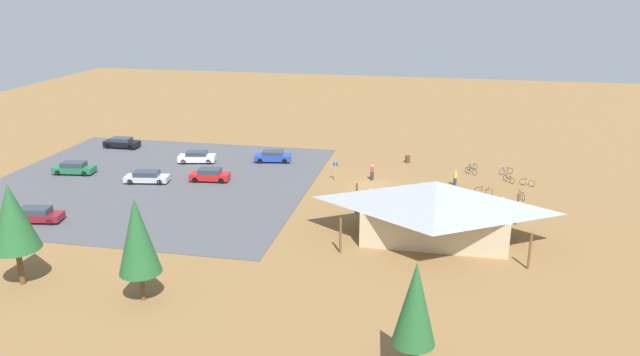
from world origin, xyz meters
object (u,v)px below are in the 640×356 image
bicycle_purple_by_bin (506,171)px  trash_bin (408,159)px  car_silver_aisle_side (147,177)px  lot_sign (335,168)px  bicycle_red_lone_east (484,191)px  car_maroon_end_stall (36,215)px  bike_pavilion (435,206)px  pine_center (415,304)px  bicycle_blue_near_sign (471,171)px  pine_far_east (137,236)px  visitor_crossing_yard (372,172)px  pine_mideast (12,217)px  car_white_front_row (197,157)px  bicycle_teal_near_porch (455,201)px  bicycle_yellow_front_row (522,195)px  car_green_inner_stall (74,168)px  visitor_near_lot (455,178)px  car_red_mid_lot (210,175)px  bicycle_white_lone_west (527,183)px  car_black_near_entry (122,143)px  car_blue_second_row (273,156)px  bicycle_black_edge_north (509,179)px  bicycle_green_yard_front (472,167)px

bicycle_purple_by_bin → trash_bin: bearing=-12.8°
car_silver_aisle_side → lot_sign: bearing=-166.1°
bicycle_red_lone_east → car_maroon_end_stall: bearing=21.5°
lot_sign → bike_pavilion: bearing=128.3°
pine_center → bicycle_blue_near_sign: size_ratio=5.07×
pine_far_east → visitor_crossing_yard: size_ratio=4.28×
bike_pavilion → pine_mideast: 32.72m
car_white_front_row → visitor_crossing_yard: (-21.70, 2.47, 0.17)m
pine_center → bicycle_teal_near_porch: (-2.58, -28.72, -4.11)m
bicycle_teal_near_porch → bicycle_yellow_front_row: bicycle_teal_near_porch is taller
car_green_inner_stall → bike_pavilion: bearing=165.8°
visitor_near_lot → bicycle_yellow_front_row: bearing=155.5°
bicycle_blue_near_sign → bicycle_yellow_front_row: 8.94m
pine_mideast → car_red_mid_lot: bearing=-100.3°
car_red_mid_lot → car_green_inner_stall: size_ratio=0.93×
bicycle_white_lone_west → car_green_inner_stall: bearing=6.7°
trash_bin → car_black_near_entry: bearing=1.1°
bicycle_blue_near_sign → visitor_near_lot: bearing=67.9°
bicycle_yellow_front_row → car_blue_second_row: size_ratio=0.36×
car_red_mid_lot → pine_far_east: bearing=101.2°
bike_pavilion → lot_sign: size_ratio=6.89×
trash_bin → car_maroon_end_stall: (32.19, 26.29, 0.28)m
bicycle_black_edge_north → bicycle_teal_near_porch: (5.88, 8.29, 0.03)m
bicycle_green_yard_front → visitor_near_lot: size_ratio=0.71×
bike_pavilion → visitor_crossing_yard: 16.69m
pine_far_east → bicycle_white_lone_west: bearing=-133.0°
pine_center → car_maroon_end_stall: bearing=-24.8°
pine_mideast → pine_center: bearing=169.4°
bicycle_black_edge_north → car_maroon_end_stall: bearing=25.5°
trash_bin → bicycle_purple_by_bin: bearing=167.2°
bicycle_yellow_front_row → car_blue_second_row: bearing=-15.4°
car_green_inner_stall → car_blue_second_row: car_green_inner_stall is taller
bike_pavilion → car_blue_second_row: 28.00m
pine_far_east → bicycle_blue_near_sign: (-23.28, -34.27, -4.42)m
bicycle_yellow_front_row → visitor_near_lot: bearing=-24.5°
pine_center → car_red_mid_lot: size_ratio=1.57×
bicycle_blue_near_sign → car_silver_aisle_side: 36.44m
car_red_mid_lot → car_silver_aisle_side: car_red_mid_lot is taller
bicycle_red_lone_east → car_maroon_end_stall: (40.69, 16.02, 0.34)m
car_silver_aisle_side → car_blue_second_row: bearing=-136.8°
trash_bin → bicycle_yellow_front_row: (-12.21, 10.87, -0.07)m
bicycle_green_yard_front → visitor_near_lot: bearing=72.0°
bicycle_yellow_front_row → car_silver_aisle_side: 39.83m
bicycle_green_yard_front → bicycle_purple_by_bin: bearing=164.9°
trash_bin → bicycle_black_edge_north: 12.67m
trash_bin → bicycle_red_lone_east: (-8.50, 10.27, -0.06)m
bicycle_blue_near_sign → visitor_crossing_yard: bearing=22.0°
bicycle_blue_near_sign → car_white_front_row: car_white_front_row is taller
bicycle_yellow_front_row → car_maroon_end_stall: 47.01m
trash_bin → lot_sign: 11.47m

